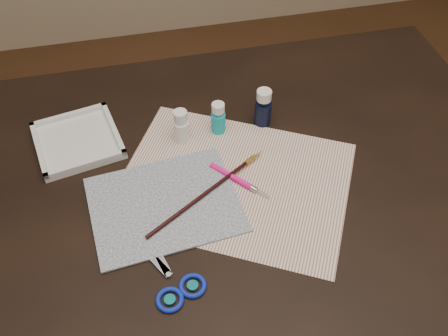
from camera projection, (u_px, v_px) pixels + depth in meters
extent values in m
cube|color=black|center=(224.00, 277.00, 1.29)|extent=(1.30, 0.90, 0.75)
cube|color=white|center=(235.00, 181.00, 1.02)|extent=(0.56, 0.52, 0.00)
cube|color=#12213F|center=(165.00, 204.00, 0.97)|extent=(0.31, 0.25, 0.00)
cylinder|color=white|center=(181.00, 126.00, 1.07)|extent=(0.04, 0.04, 0.08)
cylinder|color=#15A7B1|center=(218.00, 118.00, 1.09)|extent=(0.04, 0.04, 0.08)
cylinder|color=black|center=(263.00, 107.00, 1.10)|extent=(0.04, 0.04, 0.09)
cube|color=silver|center=(78.00, 140.00, 1.08)|extent=(0.20, 0.20, 0.02)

